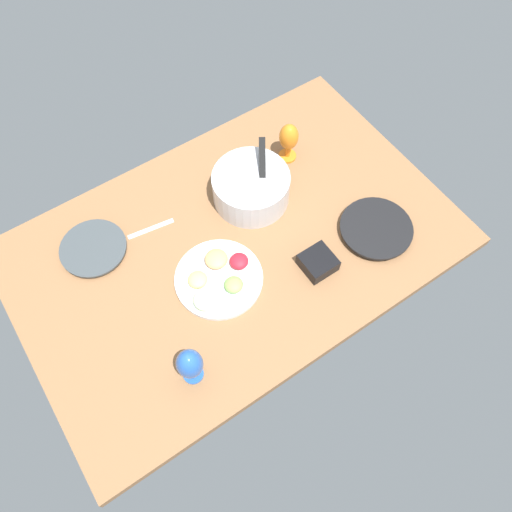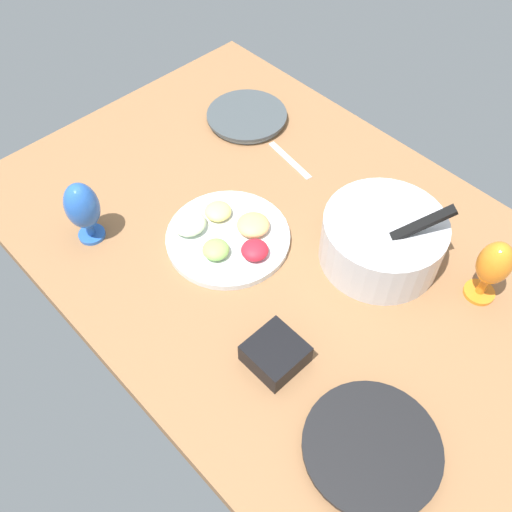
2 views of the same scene
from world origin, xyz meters
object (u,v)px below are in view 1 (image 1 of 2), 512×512
object	(u,v)px
fruit_platter	(218,278)
hurricane_glass_orange	(289,139)
hurricane_glass_blue	(190,364)
square_bowl_black	(318,262)
dinner_plate_left	(94,249)
mixing_bowl	(251,187)
dinner_plate_right	(376,229)

from	to	relation	value
fruit_platter	hurricane_glass_orange	world-z (taller)	hurricane_glass_orange
fruit_platter	hurricane_glass_blue	size ratio (longest dim) A/B	1.76
square_bowl_black	fruit_platter	bearing A→B (deg)	155.33
dinner_plate_left	fruit_platter	xyz separation A→B (cm)	(31.21, -35.94, 0.54)
mixing_bowl	fruit_platter	xyz separation A→B (cm)	(-29.77, -23.59, -5.07)
fruit_platter	dinner_plate_left	bearing A→B (deg)	130.97
hurricane_glass_orange	square_bowl_black	xyz separation A→B (cm)	(-20.63, -47.11, -7.81)
mixing_bowl	square_bowl_black	xyz separation A→B (cm)	(2.81, -38.56, -3.83)
dinner_plate_left	dinner_plate_right	world-z (taller)	dinner_plate_right
hurricane_glass_orange	mixing_bowl	bearing A→B (deg)	-159.96
hurricane_glass_orange	dinner_plate_right	bearing A→B (deg)	-82.42
fruit_platter	hurricane_glass_orange	size ratio (longest dim) A/B	1.76
hurricane_glass_orange	square_bowl_black	world-z (taller)	hurricane_glass_orange
mixing_bowl	hurricane_glass_orange	bearing A→B (deg)	20.04
dinner_plate_left	dinner_plate_right	xyz separation A→B (cm)	(90.76, -51.35, 0.28)
mixing_bowl	hurricane_glass_blue	distance (cm)	72.43
hurricane_glass_blue	square_bowl_black	distance (cm)	58.41
mixing_bowl	hurricane_glass_blue	size ratio (longest dim) A/B	1.65
fruit_platter	hurricane_glass_blue	xyz separation A→B (cm)	(-24.63, -24.09, 8.66)
dinner_plate_right	hurricane_glass_orange	xyz separation A→B (cm)	(-6.33, 47.55, 9.31)
dinner_plate_left	hurricane_glass_blue	xyz separation A→B (cm)	(6.58, -60.03, 9.20)
dinner_plate_left	hurricane_glass_blue	world-z (taller)	hurricane_glass_blue
dinner_plate_left	mixing_bowl	size ratio (longest dim) A/B	0.83
dinner_plate_right	mixing_bowl	xyz separation A→B (cm)	(-29.77, 39.00, 5.33)
dinner_plate_left	fruit_platter	world-z (taller)	fruit_platter
hurricane_glass_blue	hurricane_glass_orange	bearing A→B (deg)	35.84
hurricane_glass_orange	fruit_platter	bearing A→B (deg)	-148.87
dinner_plate_right	mixing_bowl	bearing A→B (deg)	127.36
dinner_plate_left	fruit_platter	distance (cm)	47.60
dinner_plate_left	square_bowl_black	xyz separation A→B (cm)	(63.79, -50.91, 1.78)
dinner_plate_left	hurricane_glass_blue	size ratio (longest dim) A/B	1.37
hurricane_glass_blue	mixing_bowl	bearing A→B (deg)	41.23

